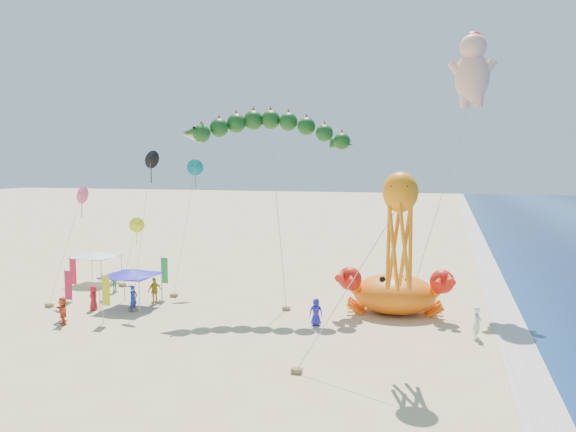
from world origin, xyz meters
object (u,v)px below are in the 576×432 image
object	(u,v)px
crab_inflatable	(394,292)
octopus_kite	(399,222)
cherub_kite	(472,68)
canopy_white	(96,254)
canopy_blue	(131,272)
dragon_kite	(269,134)

from	to	relation	value
crab_inflatable	octopus_kite	bearing A→B (deg)	-84.08
cherub_kite	canopy_white	bearing A→B (deg)	-171.95
canopy_blue	canopy_white	size ratio (longest dim) A/B	1.04
canopy_blue	cherub_kite	bearing A→B (deg)	24.61
crab_inflatable	cherub_kite	distance (m)	17.71
crab_inflatable	octopus_kite	world-z (taller)	octopus_kite
octopus_kite	canopy_white	world-z (taller)	octopus_kite
crab_inflatable	canopy_blue	bearing A→B (deg)	-169.52
dragon_kite	canopy_blue	distance (m)	13.62
cherub_kite	octopus_kite	bearing A→B (deg)	-101.95
octopus_kite	dragon_kite	bearing A→B (deg)	131.88
cherub_kite	canopy_white	distance (m)	33.17
canopy_white	dragon_kite	bearing A→B (deg)	-6.88
dragon_kite	canopy_blue	xyz separation A→B (m)	(-8.71, -4.21, -9.59)
dragon_kite	canopy_blue	size ratio (longest dim) A/B	3.71
cherub_kite	octopus_kite	world-z (taller)	cherub_kite
crab_inflatable	canopy_white	world-z (taller)	crab_inflatable
canopy_white	canopy_blue	bearing A→B (deg)	-40.93
crab_inflatable	dragon_kite	world-z (taller)	dragon_kite
dragon_kite	canopy_white	size ratio (longest dim) A/B	3.86
dragon_kite	octopus_kite	size ratio (longest dim) A/B	1.39
crab_inflatable	canopy_blue	size ratio (longest dim) A/B	2.06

